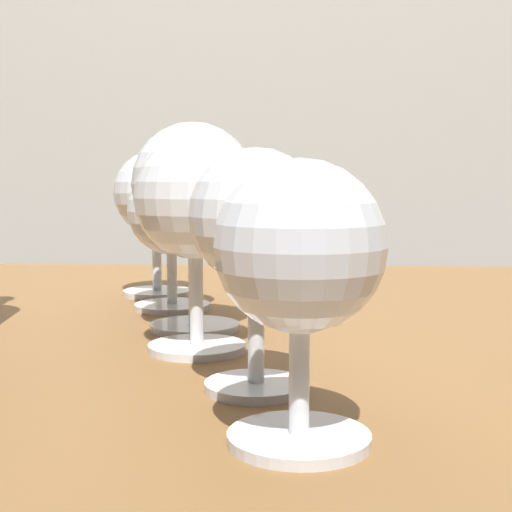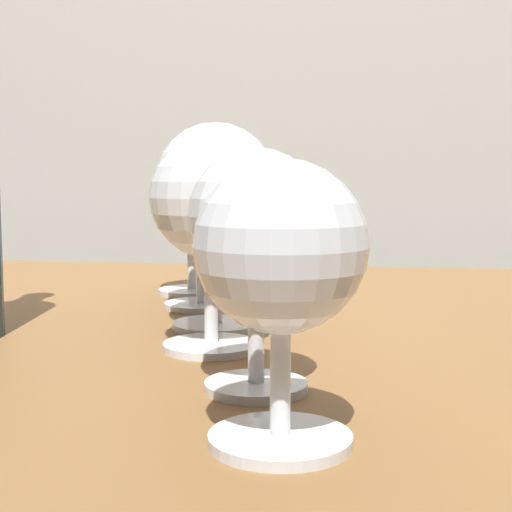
# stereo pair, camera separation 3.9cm
# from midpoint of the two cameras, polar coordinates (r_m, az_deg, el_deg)

# --- Properties ---
(dining_table) EXTENTS (1.31, 0.78, 0.74)m
(dining_table) POSITION_cam_midpoint_polar(r_m,az_deg,el_deg) (0.62, -2.72, -13.94)
(dining_table) COLOR brown
(dining_table) RESTS_ON ground_plane
(wine_glass_pinot) EXTENTS (0.07, 0.07, 0.12)m
(wine_glass_pinot) POSITION_cam_midpoint_polar(r_m,az_deg,el_deg) (0.31, 5.54, 0.11)
(wine_glass_pinot) COLOR white
(wine_glass_pinot) RESTS_ON dining_table
(wine_glass_merlot) EXTENTS (0.07, 0.07, 0.13)m
(wine_glass_merlot) POSITION_cam_midpoint_polar(r_m,az_deg,el_deg) (0.39, 2.88, 2.48)
(wine_glass_merlot) COLOR white
(wine_glass_merlot) RESTS_ON dining_table
(wine_glass_white) EXTENTS (0.08, 0.08, 0.14)m
(wine_glass_white) POSITION_cam_midpoint_polar(r_m,az_deg,el_deg) (0.48, -1.23, 4.23)
(wine_glass_white) COLOR white
(wine_glass_white) RESTS_ON dining_table
(wine_glass_cabernet) EXTENTS (0.09, 0.09, 0.16)m
(wine_glass_cabernet) POSITION_cam_midpoint_polar(r_m,az_deg,el_deg) (0.55, -1.10, 5.15)
(wine_glass_cabernet) COLOR white
(wine_glass_cabernet) RESTS_ON dining_table
(wine_glass_empty) EXTENTS (0.08, 0.08, 0.12)m
(wine_glass_empty) POSITION_cam_midpoint_polar(r_m,az_deg,el_deg) (0.65, -2.54, 3.13)
(wine_glass_empty) COLOR white
(wine_glass_empty) RESTS_ON dining_table
(wine_glass_port) EXTENTS (0.08, 0.08, 0.14)m
(wine_glass_port) POSITION_cam_midpoint_polar(r_m,az_deg,el_deg) (0.73, -3.49, 4.52)
(wine_glass_port) COLOR white
(wine_glass_port) RESTS_ON dining_table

